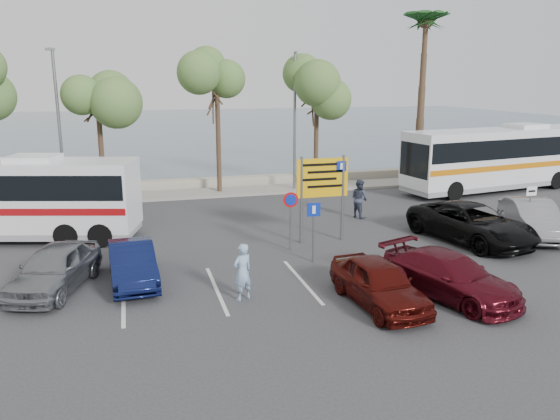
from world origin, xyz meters
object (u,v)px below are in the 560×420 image
object	(u,v)px
street_lamp_left	(58,118)
coach_bus_right	(499,160)
car_blue	(132,263)
car_maroon	(450,276)
pedestrian_far	(359,199)
street_lamp_right	(295,114)
direction_sign	(322,184)
car_silver_a	(55,268)
car_red	(379,283)
pedestrian_near	(243,272)
car_silver_b	(532,218)
suv_black	(472,223)

from	to	relation	value
street_lamp_left	coach_bus_right	bearing A→B (deg)	-6.89
car_blue	car_maroon	size ratio (longest dim) A/B	0.87
pedestrian_far	street_lamp_right	bearing A→B (deg)	-11.37
street_lamp_right	direction_sign	bearing A→B (deg)	-100.94
street_lamp_left	car_silver_a	world-z (taller)	street_lamp_left
pedestrian_far	street_lamp_left	bearing A→B (deg)	43.05
street_lamp_right	car_red	world-z (taller)	street_lamp_right
car_silver_a	pedestrian_near	world-z (taller)	pedestrian_near
car_blue	pedestrian_near	world-z (taller)	pedestrian_near
direction_sign	car_maroon	xyz separation A→B (m)	(1.80, -6.70, -1.75)
street_lamp_right	car_silver_a	distance (m)	18.26
street_lamp_left	car_silver_b	bearing A→B (deg)	-31.00
car_blue	pedestrian_near	size ratio (longest dim) A/B	2.27
car_maroon	car_red	bearing A→B (deg)	160.86
car_silver_a	car_blue	world-z (taller)	car_silver_a
car_maroon	suv_black	distance (m)	6.53
direction_sign	street_lamp_right	bearing A→B (deg)	79.06
car_silver_a	car_maroon	distance (m)	12.49
pedestrian_far	car_maroon	bearing A→B (deg)	151.87
car_blue	car_maroon	distance (m)	10.25
street_lamp_left	street_lamp_right	world-z (taller)	same
direction_sign	car_maroon	distance (m)	7.15
street_lamp_right	car_silver_b	xyz separation A→B (m)	(7.00, -12.02, -3.81)
suv_black	pedestrian_far	bearing A→B (deg)	107.87
direction_sign	car_maroon	bearing A→B (deg)	-74.99
coach_bus_right	pedestrian_near	bearing A→B (deg)	-145.86
street_lamp_left	pedestrian_near	size ratio (longest dim) A/B	4.46
pedestrian_near	suv_black	bearing A→B (deg)	174.29
suv_black	pedestrian_far	distance (m)	5.77
pedestrian_far	car_red	bearing A→B (deg)	138.99
car_maroon	suv_black	world-z (taller)	suv_black
car_blue	car_maroon	xyz separation A→B (m)	(9.47, -3.91, 0.01)
pedestrian_near	pedestrian_far	distance (m)	11.38
car_blue	car_silver_b	bearing A→B (deg)	0.31
street_lamp_right	suv_black	size ratio (longest dim) A/B	1.41
car_red	pedestrian_near	world-z (taller)	pedestrian_near
street_lamp_right	pedestrian_near	distance (m)	17.20
pedestrian_far	coach_bus_right	bearing A→B (deg)	-90.33
car_silver_b	pedestrian_near	bearing A→B (deg)	-143.62
car_maroon	car_silver_b	xyz separation A→B (m)	(7.20, 5.00, 0.10)
car_silver_b	pedestrian_near	xyz separation A→B (m)	(-13.44, -3.50, 0.11)
suv_black	car_silver_b	size ratio (longest dim) A/B	1.19
car_blue	car_red	bearing A→B (deg)	-32.36
street_lamp_left	car_blue	world-z (taller)	street_lamp_left
car_blue	suv_black	xyz separation A→B (m)	(13.67, 1.09, 0.12)
suv_black	car_silver_b	distance (m)	3.00
car_silver_a	car_red	distance (m)	10.24
car_maroon	direction_sign	bearing A→B (deg)	85.87
car_silver_a	suv_black	bearing A→B (deg)	22.92
car_blue	street_lamp_right	bearing A→B (deg)	50.14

